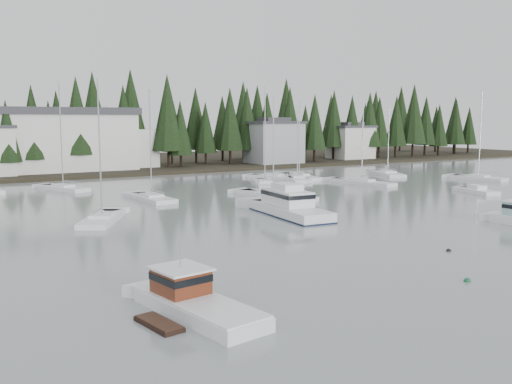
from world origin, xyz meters
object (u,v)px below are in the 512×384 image
Objects in this scene: sailboat_7 at (102,221)px; sailboat_11 at (273,178)px; sailboat_12 at (299,178)px; sailboat_5 at (265,185)px; house_east_b at (351,141)px; harbor_inn at (74,140)px; sailboat_10 at (478,179)px; sailboat_6 at (63,189)px; sailboat_1 at (273,196)px; house_east_a at (274,141)px; runabout_1 at (296,199)px; sailboat_3 at (388,175)px; sailboat_4 at (152,200)px; sailboat_2 at (362,183)px; sailboat_13 at (297,180)px; cabin_cruiser_center at (289,208)px; lobster_boat_brown at (193,305)px; runabout_2 at (477,192)px.

sailboat_11 is at bearing -25.77° from sailboat_7.
sailboat_7 is 1.05× the size of sailboat_12.
house_east_b is at bearing -27.41° from sailboat_5.
sailboat_10 is (51.28, -44.36, -5.69)m from harbor_inn.
sailboat_1 is at bearing -155.56° from sailboat_6.
sailboat_7 is (-48.71, -46.30, -4.82)m from house_east_a.
runabout_1 is (-14.89, -20.38, 0.07)m from sailboat_12.
sailboat_10 is at bearing -127.06° from sailboat_3.
sailboat_2 is at bearing -92.88° from sailboat_4.
sailboat_12 is at bearing -30.17° from sailboat_7.
runabout_1 is at bearing 167.53° from sailboat_13.
sailboat_3 is 0.96× the size of sailboat_11.
sailboat_12 is (15.56, 16.55, 0.01)m from sailboat_1.
sailboat_6 is 26.22m from sailboat_7.
sailboat_10 reaches higher than cabin_cruiser_center.
sailboat_10 reaches higher than lobster_boat_brown.
sailboat_3 is 17.94m from sailboat_13.
house_east_b is 33.75m from sailboat_3.
sailboat_4 is at bearing 81.51° from runabout_2.
sailboat_4 is at bearing 55.15° from sailboat_1.
house_east_b is 1.14× the size of lobster_boat_brown.
sailboat_13 is at bearing -48.79° from harbor_inn.
sailboat_13 is at bearing 145.31° from sailboat_12.
lobster_boat_brown is 0.72× the size of cabin_cruiser_center.
cabin_cruiser_center is 25.74m from sailboat_5.
sailboat_2 is 0.89× the size of sailboat_11.
sailboat_1 is 22.72m from sailboat_12.
sailboat_1 is 0.86× the size of sailboat_12.
sailboat_3 is at bearing -68.17° from sailboat_2.
house_east_a is 36.18m from sailboat_2.
sailboat_1 is 0.79× the size of sailboat_10.
sailboat_4 is 2.05× the size of runabout_2.
sailboat_5 reaches higher than harbor_inn.
sailboat_4 is 0.97× the size of sailboat_11.
harbor_inn reaches higher than lobster_boat_brown.
runabout_2 is (50.52, 23.01, -0.32)m from lobster_boat_brown.
sailboat_6 reaches higher than runabout_1.
sailboat_5 reaches higher than sailboat_4.
sailboat_13 is (-2.08, -2.48, -0.00)m from sailboat_12.
cabin_cruiser_center is 2.05× the size of runabout_1.
house_east_b is 65.97m from runabout_1.
sailboat_11 reaches higher than sailboat_1.
sailboat_11 is at bearing -65.94° from sailboat_4.
sailboat_11 is (-7.12, 12.87, 0.03)m from sailboat_2.
sailboat_12 reaches higher than house_east_b.
runabout_2 is at bearing -121.48° from runabout_1.
sailboat_5 reaches higher than lobster_boat_brown.
sailboat_11 reaches higher than house_east_b.
sailboat_6 reaches higher than sailboat_5.
sailboat_5 is (18.49, -33.77, -5.70)m from harbor_inn.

